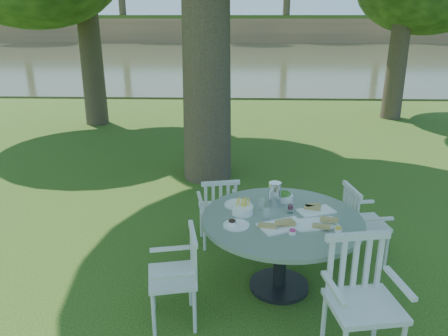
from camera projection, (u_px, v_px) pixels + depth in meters
The scene contains 8 objects.
ground at pixel (223, 245), 4.93m from camera, with size 140.00×140.00×0.00m, color #1D3B0C.
table at pixel (281, 231), 3.96m from camera, with size 1.45×1.45×0.73m.
chair_ne at pixel (358, 219), 4.46m from camera, with size 0.46×0.48×0.83m.
chair_nw at pixel (219, 207), 4.76m from camera, with size 0.47×0.45×0.81m.
chair_sw at pixel (182, 270), 3.57m from camera, with size 0.46×0.49×0.82m.
chair_se at pixel (360, 290), 3.17m from camera, with size 0.56×0.53×0.96m.
tableware at pixel (273, 208), 4.01m from camera, with size 1.04×0.85×0.24m.
river at pixel (238, 58), 26.62m from camera, with size 100.00×28.00×0.12m, color #373B22.
Camera 1 is at (0.17, -4.36, 2.45)m, focal length 35.00 mm.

